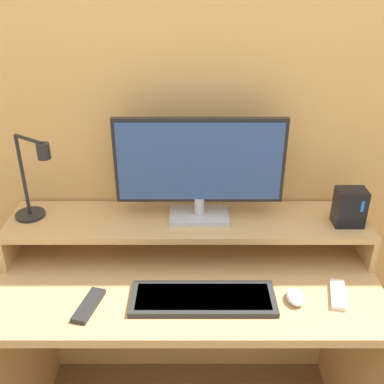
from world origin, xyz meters
TOP-DOWN VIEW (x-y plane):
  - wall_back at (0.00, 0.60)m, footprint 6.00×0.05m
  - desk at (0.00, 0.28)m, footprint 1.25×0.56m
  - monitor_shelf at (0.00, 0.43)m, footprint 1.25×0.26m
  - monitor at (0.04, 0.44)m, footprint 0.56×0.13m
  - desk_lamp at (-0.52, 0.43)m, footprint 0.18×0.15m
  - router_dock at (0.54, 0.40)m, footprint 0.10×0.08m
  - keyboard at (0.05, 0.16)m, footprint 0.45×0.15m
  - mouse at (0.33, 0.16)m, footprint 0.06×0.08m
  - remote_control at (-0.30, 0.13)m, footprint 0.08×0.16m
  - remote_secondary at (0.47, 0.18)m, footprint 0.07×0.14m

SIDE VIEW (x-z plane):
  - desk at x=0.00m, z-range 0.16..0.89m
  - remote_control at x=-0.30m, z-range 0.73..0.74m
  - remote_secondary at x=0.47m, z-range 0.73..0.74m
  - keyboard at x=0.05m, z-range 0.73..0.75m
  - mouse at x=0.33m, z-range 0.73..0.76m
  - monitor_shelf at x=0.00m, z-range 0.78..0.91m
  - router_dock at x=0.54m, z-range 0.86..0.99m
  - desk_lamp at x=-0.52m, z-range 0.84..1.15m
  - monitor at x=0.04m, z-range 0.88..1.24m
  - wall_back at x=0.00m, z-range 0.00..2.50m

